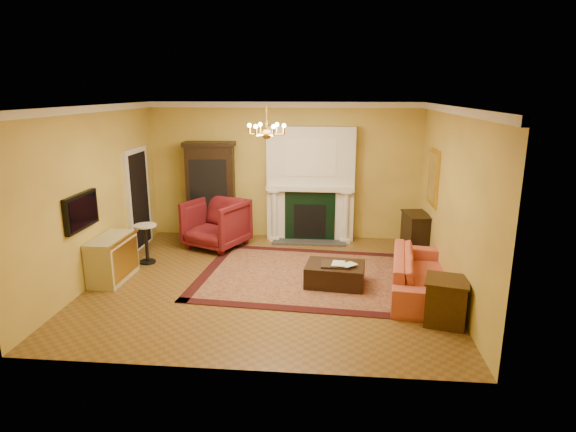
# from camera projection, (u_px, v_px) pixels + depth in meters

# --- Properties ---
(floor) EXTENTS (6.00, 5.50, 0.02)m
(floor) POSITION_uv_depth(u_px,v_px,m) (268.00, 282.00, 8.40)
(floor) COLOR brown
(floor) RESTS_ON ground
(ceiling) EXTENTS (6.00, 5.50, 0.02)m
(ceiling) POSITION_uv_depth(u_px,v_px,m) (266.00, 105.00, 7.64)
(ceiling) COLOR white
(ceiling) RESTS_ON wall_back
(wall_back) EXTENTS (6.00, 0.02, 3.00)m
(wall_back) POSITION_uv_depth(u_px,v_px,m) (284.00, 171.00, 10.68)
(wall_back) COLOR #DEC44F
(wall_back) RESTS_ON floor
(wall_front) EXTENTS (6.00, 0.02, 3.00)m
(wall_front) POSITION_uv_depth(u_px,v_px,m) (234.00, 251.00, 5.36)
(wall_front) COLOR #DEC44F
(wall_front) RESTS_ON floor
(wall_left) EXTENTS (0.02, 5.50, 3.00)m
(wall_left) POSITION_uv_depth(u_px,v_px,m) (95.00, 194.00, 8.29)
(wall_left) COLOR #DEC44F
(wall_left) RESTS_ON floor
(wall_right) EXTENTS (0.02, 5.50, 3.00)m
(wall_right) POSITION_uv_depth(u_px,v_px,m) (452.00, 202.00, 7.75)
(wall_right) COLOR #DEC44F
(wall_right) RESTS_ON floor
(fireplace) EXTENTS (1.90, 0.70, 2.50)m
(fireplace) POSITION_uv_depth(u_px,v_px,m) (310.00, 187.00, 10.52)
(fireplace) COLOR silver
(fireplace) RESTS_ON wall_back
(crown_molding) EXTENTS (6.00, 5.50, 0.12)m
(crown_molding) POSITION_uv_depth(u_px,v_px,m) (274.00, 108.00, 8.57)
(crown_molding) COLOR white
(crown_molding) RESTS_ON ceiling
(doorway) EXTENTS (0.08, 1.05, 2.10)m
(doorway) POSITION_uv_depth(u_px,v_px,m) (138.00, 199.00, 10.04)
(doorway) COLOR silver
(doorway) RESTS_ON wall_left
(tv_panel) EXTENTS (0.09, 0.95, 0.58)m
(tv_panel) POSITION_uv_depth(u_px,v_px,m) (81.00, 211.00, 7.74)
(tv_panel) COLOR black
(tv_panel) RESTS_ON wall_left
(gilt_mirror) EXTENTS (0.06, 0.76, 1.05)m
(gilt_mirror) POSITION_uv_depth(u_px,v_px,m) (433.00, 177.00, 9.06)
(gilt_mirror) COLOR gold
(gilt_mirror) RESTS_ON wall_right
(chandelier) EXTENTS (0.63, 0.55, 0.53)m
(chandelier) POSITION_uv_depth(u_px,v_px,m) (267.00, 131.00, 7.74)
(chandelier) COLOR gold
(chandelier) RESTS_ON ceiling
(oriental_rug) EXTENTS (4.12, 3.22, 0.02)m
(oriental_rug) POSITION_uv_depth(u_px,v_px,m) (309.00, 276.00, 8.63)
(oriental_rug) COLOR #440E0F
(oriental_rug) RESTS_ON floor
(china_cabinet) EXTENTS (1.07, 0.57, 2.06)m
(china_cabinet) POSITION_uv_depth(u_px,v_px,m) (211.00, 193.00, 10.68)
(china_cabinet) COLOR black
(china_cabinet) RESTS_ON floor
(wingback_armchair) EXTENTS (1.43, 1.39, 1.13)m
(wingback_armchair) POSITION_uv_depth(u_px,v_px,m) (216.00, 221.00, 10.12)
(wingback_armchair) COLOR maroon
(wingback_armchair) RESTS_ON floor
(pedestal_table) EXTENTS (0.43, 0.43, 0.77)m
(pedestal_table) POSITION_uv_depth(u_px,v_px,m) (146.00, 241.00, 9.21)
(pedestal_table) COLOR black
(pedestal_table) RESTS_ON floor
(commode) EXTENTS (0.51, 1.05, 0.78)m
(commode) POSITION_uv_depth(u_px,v_px,m) (112.00, 259.00, 8.40)
(commode) COLOR #B9B287
(commode) RESTS_ON floor
(coral_sofa) EXTENTS (0.95, 2.30, 0.87)m
(coral_sofa) POSITION_uv_depth(u_px,v_px,m) (421.00, 267.00, 7.85)
(coral_sofa) COLOR #BB503B
(coral_sofa) RESTS_ON floor
(end_table) EXTENTS (0.66, 0.66, 0.63)m
(end_table) POSITION_uv_depth(u_px,v_px,m) (446.00, 302.00, 6.84)
(end_table) COLOR #3B2610
(end_table) RESTS_ON floor
(console_table) EXTENTS (0.52, 0.79, 0.82)m
(console_table) POSITION_uv_depth(u_px,v_px,m) (416.00, 235.00, 9.71)
(console_table) COLOR black
(console_table) RESTS_ON floor
(leather_ottoman) EXTENTS (1.04, 0.81, 0.36)m
(leather_ottoman) POSITION_uv_depth(u_px,v_px,m) (335.00, 274.00, 8.20)
(leather_ottoman) COLOR black
(leather_ottoman) RESTS_ON oriental_rug
(ottoman_tray) EXTENTS (0.49, 0.38, 0.03)m
(ottoman_tray) POSITION_uv_depth(u_px,v_px,m) (336.00, 264.00, 8.10)
(ottoman_tray) COLOR black
(ottoman_tray) RESTS_ON leather_ottoman
(book_a) EXTENTS (0.21, 0.06, 0.28)m
(book_a) POSITION_uv_depth(u_px,v_px,m) (332.00, 256.00, 8.04)
(book_a) COLOR gray
(book_a) RESTS_ON ottoman_tray
(book_b) EXTENTS (0.14, 0.16, 0.26)m
(book_b) POSITION_uv_depth(u_px,v_px,m) (345.00, 256.00, 8.06)
(book_b) COLOR gray
(book_b) RESTS_ON ottoman_tray
(topiary_left) EXTENTS (0.17, 0.17, 0.45)m
(topiary_left) POSITION_uv_depth(u_px,v_px,m) (275.00, 174.00, 10.48)
(topiary_left) COLOR gray
(topiary_left) RESTS_ON fireplace
(topiary_right) EXTENTS (0.14, 0.14, 0.38)m
(topiary_right) POSITION_uv_depth(u_px,v_px,m) (338.00, 176.00, 10.36)
(topiary_right) COLOR gray
(topiary_right) RESTS_ON fireplace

